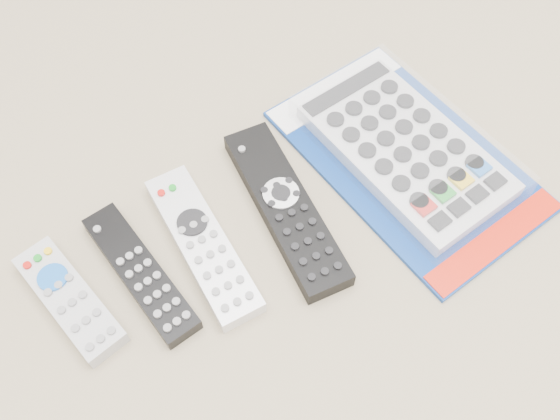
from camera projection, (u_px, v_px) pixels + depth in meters
remote_small_grey at (70, 300)px, 0.67m from camera, size 0.06×0.16×0.02m
remote_slim_black at (141, 273)px, 0.68m from camera, size 0.05×0.19×0.02m
remote_silver_dvd at (203, 245)px, 0.70m from camera, size 0.07×0.21×0.02m
remote_large_black at (286, 208)px, 0.73m from camera, size 0.10×0.24×0.03m
jumbo_remote_packaged at (406, 148)px, 0.76m from camera, size 0.21×0.33×0.04m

